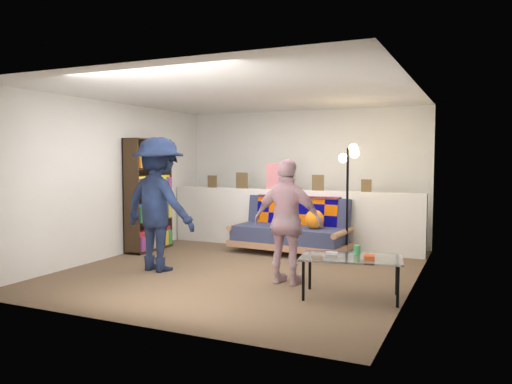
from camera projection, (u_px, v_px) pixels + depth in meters
ground at (244, 269)px, 6.91m from camera, size 5.00×5.00×0.00m
room_shell at (258, 149)px, 7.22m from camera, size 4.60×5.05×2.45m
half_wall_ledge at (290, 219)px, 8.51m from camera, size 4.45×0.15×1.00m
ledge_decor at (277, 179)px, 8.54m from camera, size 2.97×0.02×0.45m
futon_sofa at (292, 230)px, 8.09m from camera, size 1.95×1.04×0.81m
bookshelf at (148, 198)px, 8.29m from camera, size 0.31×0.93×1.86m
coffee_table at (352, 259)px, 5.48m from camera, size 1.18×0.78×0.57m
floor_lamp at (349, 177)px, 7.63m from camera, size 0.36×0.33×1.76m
person_left at (159, 204)px, 6.80m from camera, size 1.28×0.87×1.82m
person_right at (288, 222)px, 6.07m from camera, size 0.92×0.43×1.53m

